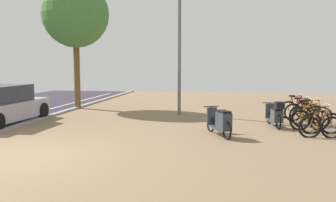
% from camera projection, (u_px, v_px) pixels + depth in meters
% --- Properties ---
extents(ground, '(21.00, 40.00, 0.13)m').
position_uv_depth(ground, '(79.00, 160.00, 8.30)').
color(ground, '#271E2D').
extents(bicycle_rack_00, '(1.31, 0.48, 0.93)m').
position_uv_depth(bicycle_rack_00, '(321.00, 127.00, 10.70)').
color(bicycle_rack_00, black).
rests_on(bicycle_rack_00, ground).
extents(bicycle_rack_01, '(1.32, 0.48, 0.96)m').
position_uv_depth(bicycle_rack_01, '(321.00, 123.00, 11.31)').
color(bicycle_rack_01, black).
rests_on(bicycle_rack_01, ground).
extents(bicycle_rack_02, '(1.34, 0.48, 0.97)m').
position_uv_depth(bicycle_rack_02, '(309.00, 119.00, 11.99)').
color(bicycle_rack_02, black).
rests_on(bicycle_rack_02, ground).
extents(bicycle_rack_03, '(1.44, 0.48, 1.03)m').
position_uv_depth(bicycle_rack_03, '(312.00, 116.00, 12.60)').
color(bicycle_rack_03, black).
rests_on(bicycle_rack_03, ground).
extents(bicycle_rack_04, '(1.28, 0.47, 0.93)m').
position_uv_depth(bicycle_rack_04, '(306.00, 114.00, 13.26)').
color(bicycle_rack_04, black).
rests_on(bicycle_rack_04, ground).
extents(bicycle_rack_05, '(1.35, 0.48, 0.97)m').
position_uv_depth(bicycle_rack_05, '(302.00, 112.00, 13.91)').
color(bicycle_rack_05, black).
rests_on(bicycle_rack_05, ground).
extents(bicycle_rack_06, '(1.36, 0.48, 1.00)m').
position_uv_depth(bicycle_rack_06, '(296.00, 109.00, 14.57)').
color(bicycle_rack_06, black).
rests_on(bicycle_rack_06, ground).
extents(scooter_near, '(0.89, 1.69, 0.86)m').
position_uv_depth(scooter_near, '(221.00, 122.00, 10.89)').
color(scooter_near, black).
rests_on(scooter_near, ground).
extents(scooter_mid, '(0.58, 1.71, 0.96)m').
position_uv_depth(scooter_mid, '(275.00, 115.00, 12.40)').
color(scooter_mid, black).
rests_on(scooter_mid, ground).
extents(parked_car_near, '(1.79, 4.02, 1.40)m').
position_uv_depth(parked_car_near, '(1.00, 106.00, 13.11)').
color(parked_car_near, '#A7A4B0').
rests_on(parked_car_near, ground).
extents(lamp_post, '(0.20, 0.52, 5.48)m').
position_uv_depth(lamp_post, '(179.00, 43.00, 15.24)').
color(lamp_post, slate).
rests_on(lamp_post, ground).
extents(street_tree, '(3.19, 3.19, 6.14)m').
position_uv_depth(street_tree, '(75.00, 15.00, 17.36)').
color(street_tree, brown).
rests_on(street_tree, ground).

